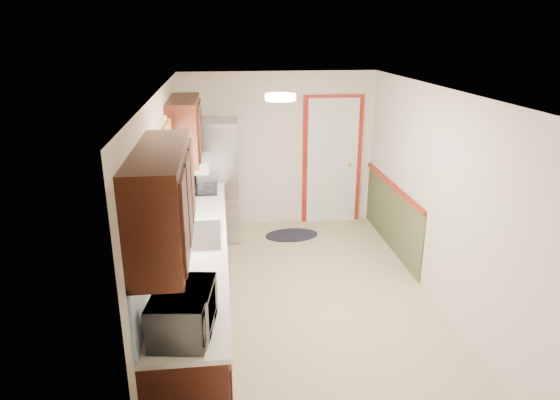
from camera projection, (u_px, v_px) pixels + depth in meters
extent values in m
cube|color=#C0B388|center=(304.00, 299.00, 5.82)|extent=(3.20, 5.20, 0.12)
cube|color=white|center=(307.00, 90.00, 5.05)|extent=(3.20, 5.20, 0.12)
cube|color=white|center=(279.00, 150.00, 7.78)|extent=(3.20, 0.10, 2.40)
cube|color=white|center=(373.00, 333.00, 3.09)|extent=(3.20, 0.10, 2.40)
cube|color=white|center=(165.00, 208.00, 5.26)|extent=(0.10, 5.20, 2.40)
cube|color=white|center=(437.00, 197.00, 5.61)|extent=(0.10, 5.20, 2.40)
cube|color=#33130B|center=(197.00, 283.00, 5.26)|extent=(0.60, 4.00, 0.90)
cube|color=white|center=(196.00, 242.00, 5.11)|extent=(0.63, 4.00, 0.04)
cube|color=#60A9E9|center=(164.00, 216.00, 4.98)|extent=(0.02, 4.00, 0.55)
cube|color=#33130B|center=(162.00, 200.00, 3.58)|extent=(0.35, 1.40, 0.75)
cube|color=#33130B|center=(185.00, 129.00, 6.12)|extent=(0.35, 1.20, 0.75)
cube|color=white|center=(162.00, 175.00, 4.94)|extent=(0.02, 1.00, 0.90)
cube|color=#B74222|center=(164.00, 140.00, 4.83)|extent=(0.05, 1.12, 0.24)
cube|color=#B7B7BC|center=(196.00, 236.00, 5.19)|extent=(0.52, 0.82, 0.02)
cube|color=white|center=(191.00, 163.00, 6.31)|extent=(0.45, 0.60, 0.15)
cube|color=maroon|center=(332.00, 161.00, 7.92)|extent=(0.94, 0.05, 2.08)
cube|color=white|center=(332.00, 162.00, 7.89)|extent=(0.80, 0.04, 2.00)
cube|color=#434B2A|center=(391.00, 217.00, 7.12)|extent=(0.02, 2.30, 0.90)
cube|color=maroon|center=(393.00, 185.00, 6.96)|extent=(0.04, 2.30, 0.06)
cylinder|color=#FFD88C|center=(280.00, 97.00, 4.84)|extent=(0.30, 0.30, 0.06)
imported|color=white|center=(183.00, 307.00, 3.49)|extent=(0.40, 0.63, 0.40)
cube|color=#B7B7BC|center=(214.00, 180.00, 7.35)|extent=(0.77, 0.72, 1.77)
cylinder|color=black|center=(196.00, 194.00, 6.99)|extent=(0.02, 0.02, 1.24)
ellipsoid|color=black|center=(292.00, 235.00, 7.62)|extent=(0.85, 0.59, 0.01)
cube|color=black|center=(200.00, 189.00, 6.70)|extent=(0.45, 0.54, 0.02)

